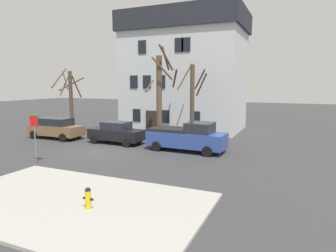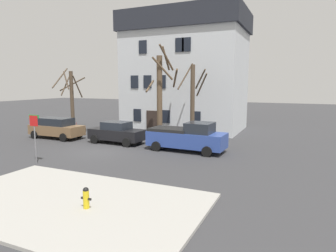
{
  "view_description": "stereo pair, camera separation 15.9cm",
  "coord_description": "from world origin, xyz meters",
  "px_view_note": "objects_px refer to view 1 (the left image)",
  "views": [
    {
      "loc": [
        12.23,
        -16.41,
        4.6
      ],
      "look_at": [
        4.04,
        2.48,
        1.65
      ],
      "focal_mm": 31.44,
      "sensor_mm": 36.0,
      "label": 1
    },
    {
      "loc": [
        12.38,
        -16.35,
        4.6
      ],
      "look_at": [
        4.04,
        2.48,
        1.65
      ],
      "focal_mm": 31.44,
      "sensor_mm": 36.0,
      "label": 2
    }
  ],
  "objects_px": {
    "tree_bare_near": "(70,97)",
    "bicycle_leaning": "(78,129)",
    "building_main": "(185,71)",
    "fire_hydrant": "(88,198)",
    "car_black_sedan": "(116,133)",
    "pickup_truck_blue": "(187,137)",
    "tree_bare_mid": "(160,93)",
    "tree_bare_far": "(192,100)",
    "street_sign_pole": "(34,130)",
    "car_brown_wagon": "(56,128)"
  },
  "relations": [
    {
      "from": "tree_bare_far",
      "to": "bicycle_leaning",
      "type": "height_order",
      "value": "tree_bare_far"
    },
    {
      "from": "building_main",
      "to": "tree_bare_far",
      "type": "relative_size",
      "value": 1.88
    },
    {
      "from": "tree_bare_mid",
      "to": "tree_bare_far",
      "type": "xyz_separation_m",
      "value": [
        2.83,
        0.08,
        -0.57
      ]
    },
    {
      "from": "car_black_sedan",
      "to": "bicycle_leaning",
      "type": "relative_size",
      "value": 2.56
    },
    {
      "from": "pickup_truck_blue",
      "to": "street_sign_pole",
      "type": "distance_m",
      "value": 9.62
    },
    {
      "from": "car_brown_wagon",
      "to": "bicycle_leaning",
      "type": "bearing_deg",
      "value": 91.57
    },
    {
      "from": "car_black_sedan",
      "to": "fire_hydrant",
      "type": "relative_size",
      "value": 5.64
    },
    {
      "from": "tree_bare_far",
      "to": "bicycle_leaning",
      "type": "relative_size",
      "value": 3.6
    },
    {
      "from": "tree_bare_near",
      "to": "tree_bare_far",
      "type": "height_order",
      "value": "tree_bare_far"
    },
    {
      "from": "building_main",
      "to": "fire_hydrant",
      "type": "xyz_separation_m",
      "value": [
        3.81,
        -20.3,
        -5.32
      ]
    },
    {
      "from": "tree_bare_far",
      "to": "tree_bare_mid",
      "type": "bearing_deg",
      "value": -178.37
    },
    {
      "from": "building_main",
      "to": "tree_bare_near",
      "type": "height_order",
      "value": "building_main"
    },
    {
      "from": "tree_bare_mid",
      "to": "car_brown_wagon",
      "type": "relative_size",
      "value": 1.61
    },
    {
      "from": "street_sign_pole",
      "to": "pickup_truck_blue",
      "type": "bearing_deg",
      "value": 43.65
    },
    {
      "from": "street_sign_pole",
      "to": "building_main",
      "type": "bearing_deg",
      "value": 79.05
    },
    {
      "from": "pickup_truck_blue",
      "to": "street_sign_pole",
      "type": "height_order",
      "value": "street_sign_pole"
    },
    {
      "from": "tree_bare_near",
      "to": "car_black_sedan",
      "type": "relative_size",
      "value": 1.39
    },
    {
      "from": "tree_bare_mid",
      "to": "bicycle_leaning",
      "type": "bearing_deg",
      "value": -174.81
    },
    {
      "from": "car_brown_wagon",
      "to": "tree_bare_near",
      "type": "bearing_deg",
      "value": 116.11
    },
    {
      "from": "tree_bare_near",
      "to": "car_black_sedan",
      "type": "height_order",
      "value": "tree_bare_near"
    },
    {
      "from": "building_main",
      "to": "tree_bare_far",
      "type": "bearing_deg",
      "value": -64.23
    },
    {
      "from": "car_black_sedan",
      "to": "pickup_truck_blue",
      "type": "height_order",
      "value": "pickup_truck_blue"
    },
    {
      "from": "tree_bare_mid",
      "to": "tree_bare_far",
      "type": "relative_size",
      "value": 1.23
    },
    {
      "from": "tree_bare_near",
      "to": "pickup_truck_blue",
      "type": "bearing_deg",
      "value": -17.29
    },
    {
      "from": "car_black_sedan",
      "to": "bicycle_leaning",
      "type": "bearing_deg",
      "value": 157.06
    },
    {
      "from": "pickup_truck_blue",
      "to": "bicycle_leaning",
      "type": "height_order",
      "value": "pickup_truck_blue"
    },
    {
      "from": "tree_bare_mid",
      "to": "pickup_truck_blue",
      "type": "height_order",
      "value": "tree_bare_mid"
    },
    {
      "from": "tree_bare_near",
      "to": "tree_bare_mid",
      "type": "relative_size",
      "value": 0.81
    },
    {
      "from": "tree_bare_near",
      "to": "tree_bare_mid",
      "type": "bearing_deg",
      "value": -4.38
    },
    {
      "from": "car_brown_wagon",
      "to": "fire_hydrant",
      "type": "relative_size",
      "value": 6.04
    },
    {
      "from": "tree_bare_mid",
      "to": "bicycle_leaning",
      "type": "xyz_separation_m",
      "value": [
        -8.22,
        -0.75,
        -3.49
      ]
    },
    {
      "from": "tree_bare_mid",
      "to": "tree_bare_far",
      "type": "height_order",
      "value": "tree_bare_mid"
    },
    {
      "from": "building_main",
      "to": "pickup_truck_blue",
      "type": "relative_size",
      "value": 2.17
    },
    {
      "from": "building_main",
      "to": "pickup_truck_blue",
      "type": "height_order",
      "value": "building_main"
    },
    {
      "from": "pickup_truck_blue",
      "to": "fire_hydrant",
      "type": "bearing_deg",
      "value": -89.83
    },
    {
      "from": "tree_bare_near",
      "to": "bicycle_leaning",
      "type": "bearing_deg",
      "value": -36.76
    },
    {
      "from": "building_main",
      "to": "car_black_sedan",
      "type": "relative_size",
      "value": 2.66
    },
    {
      "from": "car_brown_wagon",
      "to": "bicycle_leaning",
      "type": "distance_m",
      "value": 2.87
    },
    {
      "from": "street_sign_pole",
      "to": "fire_hydrant",
      "type": "bearing_deg",
      "value": -30.21
    },
    {
      "from": "tree_bare_mid",
      "to": "street_sign_pole",
      "type": "xyz_separation_m",
      "value": [
        -3.22,
        -10.17,
        -1.86
      ]
    },
    {
      "from": "fire_hydrant",
      "to": "tree_bare_far",
      "type": "bearing_deg",
      "value": 93.65
    },
    {
      "from": "building_main",
      "to": "tree_bare_near",
      "type": "relative_size",
      "value": 1.91
    },
    {
      "from": "building_main",
      "to": "street_sign_pole",
      "type": "xyz_separation_m",
      "value": [
        -3.14,
        -16.25,
        -3.86
      ]
    },
    {
      "from": "building_main",
      "to": "street_sign_pole",
      "type": "height_order",
      "value": "building_main"
    },
    {
      "from": "car_black_sedan",
      "to": "street_sign_pole",
      "type": "relative_size",
      "value": 1.57
    },
    {
      "from": "tree_bare_near",
      "to": "pickup_truck_blue",
      "type": "relative_size",
      "value": 1.14
    },
    {
      "from": "tree_bare_mid",
      "to": "car_black_sedan",
      "type": "distance_m",
      "value": 4.98
    },
    {
      "from": "street_sign_pole",
      "to": "tree_bare_mid",
      "type": "bearing_deg",
      "value": 72.45
    },
    {
      "from": "tree_bare_mid",
      "to": "pickup_truck_blue",
      "type": "distance_m",
      "value": 5.89
    },
    {
      "from": "tree_bare_near",
      "to": "tree_bare_far",
      "type": "bearing_deg",
      "value": -3.09
    }
  ]
}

